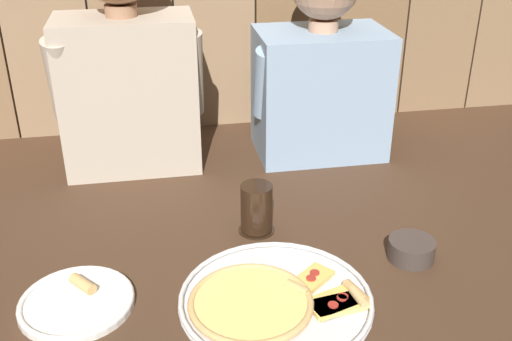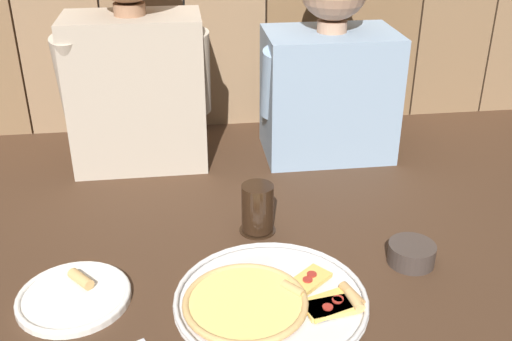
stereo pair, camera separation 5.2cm
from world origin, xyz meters
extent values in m
plane|color=#422B1C|center=(0.00, 0.00, 0.00)|extent=(3.20, 3.20, 0.00)
cylinder|color=silver|center=(0.00, -0.11, 0.00)|extent=(0.37, 0.37, 0.01)
torus|color=silver|center=(0.00, -0.11, 0.01)|extent=(0.37, 0.37, 0.01)
cylinder|color=#B23823|center=(-0.05, -0.12, 0.01)|extent=(0.23, 0.23, 0.00)
cylinder|color=#F4D170|center=(-0.05, -0.12, 0.01)|extent=(0.22, 0.22, 0.01)
torus|color=tan|center=(-0.05, -0.12, 0.01)|extent=(0.24, 0.24, 0.01)
cube|color=#EABC56|center=(0.08, -0.06, 0.01)|extent=(0.11, 0.10, 0.01)
cylinder|color=tan|center=(0.05, -0.09, 0.02)|extent=(0.05, 0.05, 0.02)
cylinder|color=#A3281E|center=(0.08, -0.07, 0.02)|extent=(0.02, 0.02, 0.00)
cylinder|color=#A3281E|center=(0.09, -0.05, 0.02)|extent=(0.02, 0.02, 0.00)
cube|color=#EABC56|center=(0.11, -0.14, 0.01)|extent=(0.11, 0.09, 0.01)
cylinder|color=tan|center=(0.15, -0.12, 0.02)|extent=(0.04, 0.07, 0.02)
cylinder|color=#A3281E|center=(0.13, -0.13, 0.02)|extent=(0.02, 0.02, 0.00)
cube|color=#EFC660|center=(0.11, -0.15, 0.01)|extent=(0.10, 0.07, 0.01)
cylinder|color=tan|center=(0.15, -0.14, 0.02)|extent=(0.03, 0.05, 0.02)
cylinder|color=#A3281E|center=(0.10, -0.15, 0.02)|extent=(0.02, 0.02, 0.00)
cylinder|color=#A3281E|center=(0.12, -0.14, 0.02)|extent=(0.02, 0.02, 0.00)
cylinder|color=white|center=(-0.37, -0.05, 0.01)|extent=(0.22, 0.22, 0.01)
torus|color=white|center=(-0.37, -0.05, 0.01)|extent=(0.22, 0.22, 0.01)
cylinder|color=tan|center=(-0.36, -0.02, 0.02)|extent=(0.06, 0.06, 0.02)
cylinder|color=black|center=(0.01, 0.15, 0.00)|extent=(0.08, 0.08, 0.01)
cylinder|color=black|center=(0.01, 0.15, 0.06)|extent=(0.07, 0.07, 0.11)
cylinder|color=#3D332D|center=(0.31, -0.02, 0.02)|extent=(0.10, 0.10, 0.04)
cylinder|color=#B23823|center=(0.31, -0.02, 0.03)|extent=(0.08, 0.08, 0.02)
cube|color=#B2A38E|center=(-0.26, 0.55, 0.21)|extent=(0.35, 0.20, 0.41)
cylinder|color=#9E7051|center=(-0.26, 0.55, 0.43)|extent=(0.08, 0.08, 0.03)
cylinder|color=#B2A38E|center=(-0.42, 0.51, 0.27)|extent=(0.08, 0.13, 0.24)
cylinder|color=#B2A38E|center=(-0.11, 0.51, 0.27)|extent=(0.08, 0.12, 0.24)
cube|color=#849EB7|center=(0.26, 0.55, 0.18)|extent=(0.35, 0.24, 0.35)
cylinder|color=tan|center=(0.26, 0.55, 0.37)|extent=(0.08, 0.08, 0.03)
cylinder|color=#849EB7|center=(0.11, 0.51, 0.23)|extent=(0.08, 0.12, 0.21)
cylinder|color=#849EB7|center=(0.42, 0.51, 0.23)|extent=(0.08, 0.11, 0.21)
camera|label=1|loc=(-0.20, -1.01, 0.75)|focal=42.50mm
camera|label=2|loc=(-0.15, -1.02, 0.75)|focal=42.50mm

